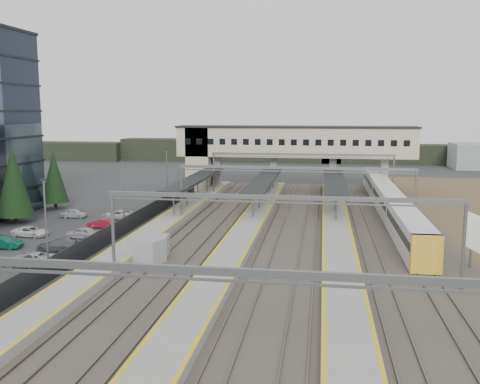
% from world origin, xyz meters
% --- Properties ---
extents(ground, '(220.00, 220.00, 0.00)m').
position_xyz_m(ground, '(0.00, 0.00, 0.00)').
color(ground, '#2B2B2D').
rests_on(ground, ground).
extents(lampposts, '(0.50, 53.25, 8.07)m').
position_xyz_m(lampposts, '(-8.00, 1.25, 4.34)').
color(lampposts, slate).
rests_on(lampposts, ground).
extents(fence, '(0.08, 90.00, 2.00)m').
position_xyz_m(fence, '(-6.50, 5.00, 1.00)').
color(fence, '#26282B').
rests_on(fence, ground).
extents(relay_cabin_near, '(3.37, 2.90, 2.37)m').
position_xyz_m(relay_cabin_near, '(-0.24, -4.52, 1.18)').
color(relay_cabin_near, gray).
rests_on(relay_cabin_near, ground).
extents(relay_cabin_far, '(2.47, 2.10, 2.16)m').
position_xyz_m(relay_cabin_far, '(-0.15, -2.38, 1.08)').
color(relay_cabin_far, gray).
rests_on(relay_cabin_far, ground).
extents(rail_corridor, '(34.00, 90.00, 0.92)m').
position_xyz_m(rail_corridor, '(9.34, 5.00, 0.29)').
color(rail_corridor, '#3A332C').
rests_on(rail_corridor, ground).
extents(canopies, '(23.10, 30.00, 3.28)m').
position_xyz_m(canopies, '(7.00, 27.00, 3.92)').
color(canopies, black).
rests_on(canopies, ground).
extents(footbridge, '(40.40, 6.40, 11.20)m').
position_xyz_m(footbridge, '(7.70, 42.00, 7.93)').
color(footbridge, '#C5B098').
rests_on(footbridge, ground).
extents(gantries, '(28.40, 62.28, 7.17)m').
position_xyz_m(gantries, '(12.00, 3.00, 6.00)').
color(gantries, slate).
rests_on(gantries, ground).
extents(train, '(2.60, 54.33, 3.28)m').
position_xyz_m(train, '(24.00, 22.16, 1.86)').
color(train, silver).
rests_on(train, ground).
extents(treeline_far, '(170.00, 19.00, 7.00)m').
position_xyz_m(treeline_far, '(23.81, 92.28, 2.95)').
color(treeline_far, black).
rests_on(treeline_far, ground).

